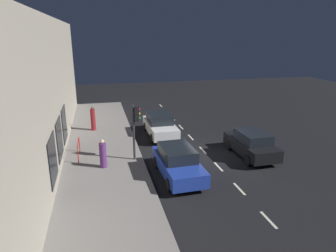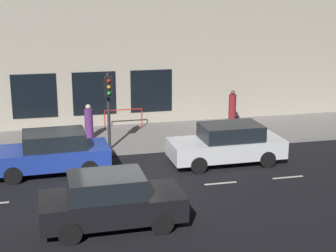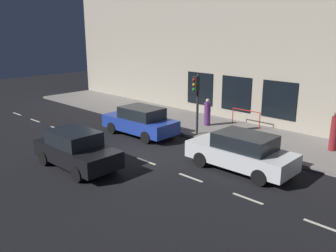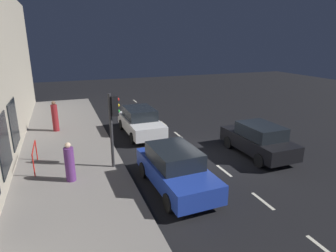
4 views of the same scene
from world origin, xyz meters
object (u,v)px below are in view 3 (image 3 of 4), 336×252
at_px(pedestrian_0, 207,113).
at_px(parked_car_2, 140,121).
at_px(parked_car_0, 76,150).
at_px(traffic_light, 196,93).
at_px(pedestrian_1, 334,133).
at_px(parked_car_1, 241,152).

bearing_deg(pedestrian_0, parked_car_2, -174.75).
distance_m(parked_car_0, pedestrian_0, 8.77).
xyz_separation_m(traffic_light, parked_car_0, (-6.85, 0.81, -1.64)).
height_order(parked_car_2, pedestrian_1, pedestrian_1).
relative_size(parked_car_0, parked_car_2, 0.94).
distance_m(pedestrian_0, pedestrian_1, 7.04).
relative_size(pedestrian_0, pedestrian_1, 0.86).
bearing_deg(traffic_light, parked_car_0, 173.23).
bearing_deg(pedestrian_1, traffic_light, 45.40).
height_order(parked_car_1, pedestrian_0, pedestrian_0).
xyz_separation_m(parked_car_2, pedestrian_0, (3.74, -1.71, 0.09)).
relative_size(traffic_light, parked_car_2, 0.74).
bearing_deg(parked_car_0, traffic_light, 172.58).
xyz_separation_m(parked_car_0, parked_car_2, (5.03, 1.59, 0.00)).
height_order(parked_car_1, parked_car_2, same).
distance_m(parked_car_0, parked_car_1, 6.88).
bearing_deg(pedestrian_1, parked_car_0, 76.76).
distance_m(traffic_light, pedestrian_1, 6.92).
relative_size(traffic_light, parked_car_0, 0.79).
distance_m(parked_car_2, pedestrian_1, 9.71).
xyz_separation_m(parked_car_2, pedestrian_1, (4.27, -8.72, 0.21)).
bearing_deg(parked_car_1, pedestrian_1, -23.16).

